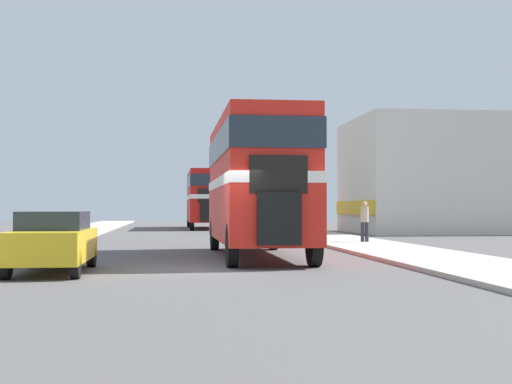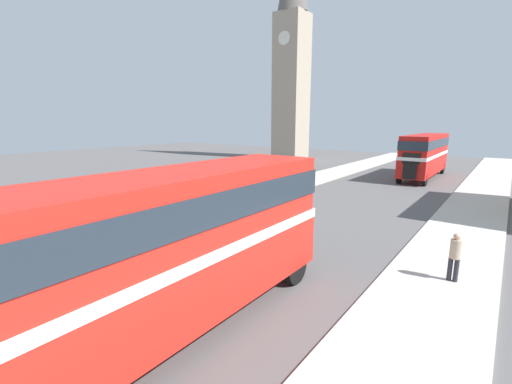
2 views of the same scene
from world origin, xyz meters
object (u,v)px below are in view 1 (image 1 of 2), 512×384
object	(u,v)px
double_decker_bus	(256,176)
pedestrian_walking	(365,219)
bus_distant	(205,195)
car_parked_near	(53,241)

from	to	relation	value
double_decker_bus	pedestrian_walking	world-z (taller)	double_decker_bus
bus_distant	pedestrian_walking	distance (m)	24.34
car_parked_near	bus_distant	bearing A→B (deg)	81.56
double_decker_bus	car_parked_near	xyz separation A→B (m)	(-5.47, -4.79, -1.79)
bus_distant	pedestrian_walking	world-z (taller)	bus_distant
double_decker_bus	pedestrian_walking	bearing A→B (deg)	51.99
double_decker_bus	bus_distant	world-z (taller)	double_decker_bus
bus_distant	car_parked_near	distance (m)	35.81
car_parked_near	double_decker_bus	bearing A→B (deg)	41.20
double_decker_bus	bus_distant	bearing A→B (deg)	90.42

